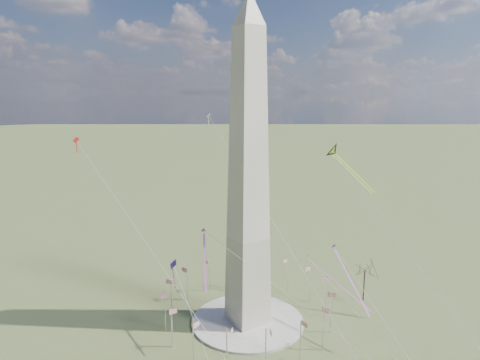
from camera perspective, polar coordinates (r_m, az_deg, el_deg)
ground at (r=145.07m, az=1.03°, el=-18.41°), size 2000.00×2000.00×0.00m
plaza at (r=144.87m, az=1.03°, el=-18.27°), size 36.00×36.00×0.80m
washington_monument at (r=128.03m, az=1.11°, el=0.52°), size 15.56×15.56×100.00m
flagpole_ring at (r=141.57m, az=1.04°, el=-15.86°), size 54.40×54.40×13.00m
tree_near at (r=159.19m, az=16.33°, el=-11.30°), size 9.52×9.52×16.66m
kite_delta_black at (r=155.04m, az=12.58°, el=3.46°), size 8.29×19.00×15.48m
kite_diamond_purple at (r=131.20m, az=-8.86°, el=-11.44°), size 2.17×3.25×9.71m
kite_streamer_left at (r=136.24m, az=13.89°, el=-11.53°), size 6.37×20.95×14.62m
kite_streamer_mid at (r=127.23m, az=-4.77°, el=-9.55°), size 9.01×16.96×12.57m
kite_streamer_right at (r=151.19m, az=11.68°, el=-12.31°), size 12.59×20.91×15.96m
kite_small_red at (r=139.70m, az=-21.00°, el=4.83°), size 1.88×1.65×4.93m
kite_small_white at (r=174.56m, az=-4.21°, el=8.44°), size 1.45×2.24×4.90m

